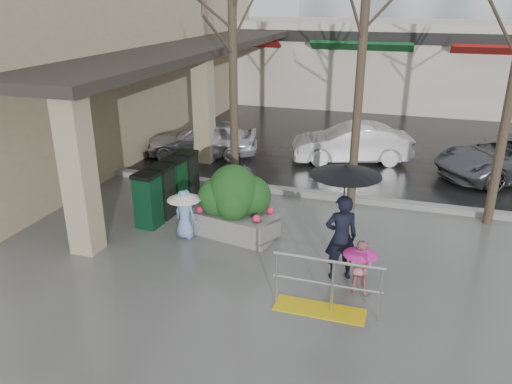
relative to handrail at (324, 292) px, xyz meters
The scene contains 17 objects.
ground 1.85m from the handrail, 138.58° to the left, with size 120.00×120.00×0.00m, color #51514F.
street_asphalt 23.24m from the handrail, 93.36° to the left, with size 120.00×36.00×0.01m, color black.
curb 5.38m from the handrail, 104.66° to the left, with size 120.00×0.30×0.15m, color gray.
near_building 14.32m from the handrail, 138.39° to the left, with size 6.00×18.00×8.00m, color tan.
canopy_slab 11.54m from the handrail, 123.81° to the left, with size 2.80×18.00×0.25m, color #2D2823.
pillar_front 5.48m from the handrail, behind, with size 0.55×0.55×3.50m, color tan.
pillar_back 9.02m from the handrail, 126.15° to the left, with size 0.55×0.55×3.50m, color tan.
storefront_row 19.25m from the handrail, 88.07° to the left, with size 34.00×6.74×4.00m.
handrail is the anchor object (origin of this frame).
woman 1.61m from the handrail, 86.24° to the left, with size 1.33×1.33×2.34m.
child_pink 1.00m from the handrail, 59.25° to the left, with size 0.65×0.65×1.04m.
child_blue 4.02m from the handrail, 151.42° to the left, with size 0.77×0.77×1.15m.
planter 3.49m from the handrail, 136.34° to the left, with size 2.07×1.32×1.68m.
news_boxes 5.49m from the handrail, 145.57° to the left, with size 0.71×2.42×1.33m.
car_a 9.51m from the handrail, 125.86° to the left, with size 1.49×3.70×1.26m, color silver.
car_b 8.66m from the handrail, 94.46° to the left, with size 1.33×3.82×1.26m, color silver.
car_c 9.43m from the handrail, 64.46° to the left, with size 2.09×4.53×1.26m, color #56575D.
Camera 1 is at (2.45, -8.57, 5.15)m, focal length 35.00 mm.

